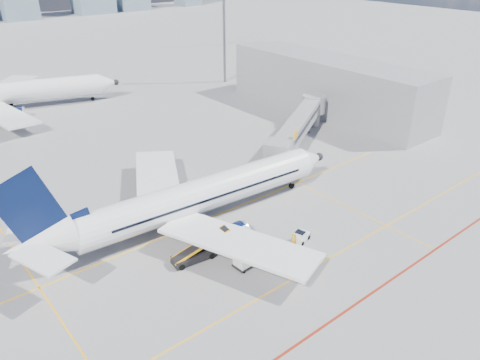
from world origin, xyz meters
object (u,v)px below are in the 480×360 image
Objects in this scene: main_aircraft at (191,199)px; baggage_tug at (301,236)px; cargo_dolly at (250,256)px; second_aircraft at (3,94)px; ramp_worker at (293,240)px; belt_loader at (195,254)px.

main_aircraft is 12.76m from baggage_tug.
cargo_dolly is at bearing 160.83° from baggage_tug.
second_aircraft is (-4.60, 56.80, -0.00)m from main_aircraft.
ramp_worker is (5.61, -0.48, -0.25)m from cargo_dolly.
baggage_tug is 1.38× the size of ramp_worker.
main_aircraft is at bearing -68.52° from second_aircraft.
baggage_tug is at bearing -16.20° from belt_loader.
baggage_tug is at bearing -88.57° from ramp_worker.
belt_loader is at bearing -72.23° from second_aircraft.
main_aircraft reaches higher than belt_loader.
belt_loader is at bearing -117.76° from main_aircraft.
main_aircraft is at bearing 88.72° from cargo_dolly.
second_aircraft is 26.72× the size of ramp_worker.
cargo_dolly is (4.77, -66.73, -2.18)m from second_aircraft.
second_aircraft reaches higher than cargo_dolly.
belt_loader reaches higher than baggage_tug.
belt_loader is (-10.61, 4.48, 0.03)m from baggage_tug.
main_aircraft is 10.17m from cargo_dolly.
cargo_dolly reaches higher than ramp_worker.
main_aircraft is 6.14× the size of belt_loader.
belt_loader is at bearing 130.45° from cargo_dolly.
second_aircraft is at bearing 6.84° from ramp_worker.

